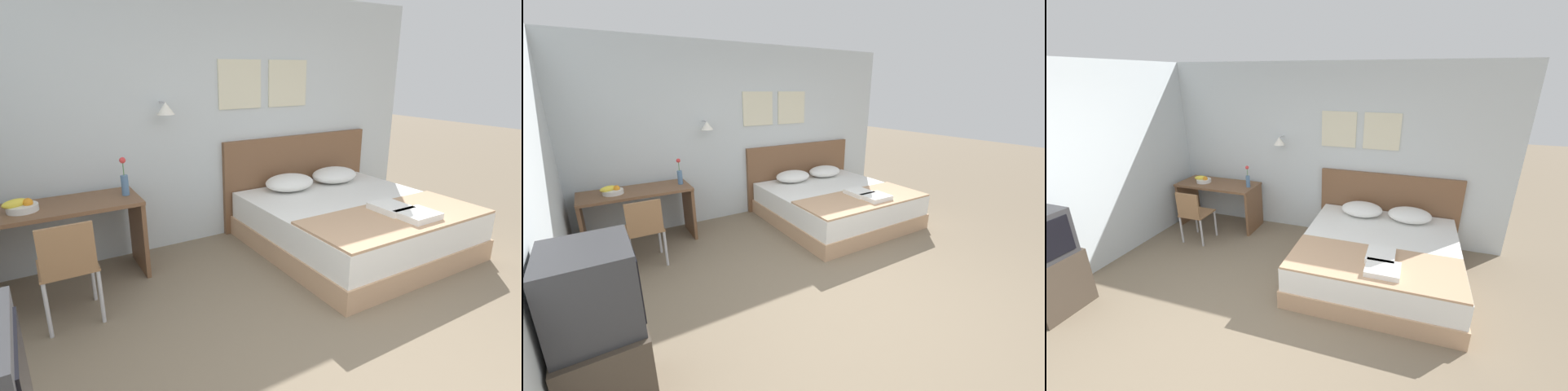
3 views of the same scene
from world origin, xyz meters
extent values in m
plane|color=#756651|center=(0.00, 0.00, 0.00)|extent=(24.00, 24.00, 0.00)
cube|color=silver|center=(0.00, 2.83, 1.32)|extent=(5.61, 0.06, 2.65)
cube|color=beige|center=(0.35, 2.79, 1.70)|extent=(0.52, 0.02, 0.52)
cube|color=beige|center=(0.98, 2.79, 1.70)|extent=(0.52, 0.02, 0.52)
cylinder|color=#B2B2B7|center=(-0.55, 2.72, 1.55)|extent=(0.02, 0.16, 0.02)
cone|color=white|center=(-0.55, 2.63, 1.50)|extent=(0.17, 0.17, 0.12)
cube|color=tan|center=(1.15, 1.75, 0.11)|extent=(1.95, 1.98, 0.22)
cube|color=white|center=(1.15, 1.75, 0.36)|extent=(1.91, 1.94, 0.29)
cube|color=brown|center=(1.15, 2.77, 0.54)|extent=(2.07, 0.06, 1.08)
ellipsoid|color=white|center=(0.81, 2.47, 0.60)|extent=(0.60, 0.44, 0.18)
ellipsoid|color=white|center=(1.49, 2.47, 0.60)|extent=(0.60, 0.44, 0.18)
cube|color=tan|center=(1.15, 1.18, 0.52)|extent=(1.89, 0.79, 0.02)
cube|color=white|center=(1.22, 1.32, 0.56)|extent=(0.31, 0.36, 0.06)
cube|color=white|center=(1.26, 1.04, 0.56)|extent=(0.36, 0.30, 0.06)
cube|color=brown|center=(-1.61, 2.45, 0.74)|extent=(1.34, 0.58, 0.03)
cube|color=brown|center=(-2.26, 2.45, 0.36)|extent=(0.04, 0.54, 0.72)
cube|color=brown|center=(-0.96, 2.45, 0.36)|extent=(0.04, 0.54, 0.72)
cube|color=#8E6642|center=(-1.64, 1.87, 0.45)|extent=(0.41, 0.41, 0.02)
cube|color=#8E6642|center=(-1.64, 1.68, 0.65)|extent=(0.37, 0.03, 0.37)
cylinder|color=#B7B7BC|center=(-1.82, 2.05, 0.22)|extent=(0.03, 0.03, 0.44)
cylinder|color=#B7B7BC|center=(-1.46, 2.05, 0.22)|extent=(0.03, 0.03, 0.44)
cylinder|color=#B7B7BC|center=(-1.82, 1.69, 0.22)|extent=(0.03, 0.03, 0.44)
cylinder|color=#B7B7BC|center=(-1.46, 1.69, 0.22)|extent=(0.03, 0.03, 0.44)
cylinder|color=silver|center=(-1.87, 2.43, 0.78)|extent=(0.24, 0.24, 0.05)
sphere|color=orange|center=(-1.83, 2.42, 0.82)|extent=(0.08, 0.08, 0.08)
ellipsoid|color=yellow|center=(-1.92, 2.42, 0.83)|extent=(0.22, 0.15, 0.07)
cylinder|color=#4C7099|center=(-1.04, 2.45, 0.85)|extent=(0.07, 0.07, 0.19)
cylinder|color=#3D7538|center=(-1.04, 2.45, 1.01)|extent=(0.01, 0.01, 0.14)
sphere|color=#DB3838|center=(-1.04, 2.45, 1.08)|extent=(0.06, 0.06, 0.06)
cube|color=#3D3328|center=(-2.15, -0.01, 0.33)|extent=(0.48, 0.57, 0.65)
cube|color=black|center=(-1.91, -0.01, 0.91)|extent=(0.01, 0.39, 0.40)
camera|label=1|loc=(-1.82, -1.25, 1.87)|focal=28.00mm
camera|label=2|loc=(-2.02, -1.89, 1.97)|focal=22.00mm
camera|label=3|loc=(1.41, -1.89, 2.47)|focal=22.00mm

